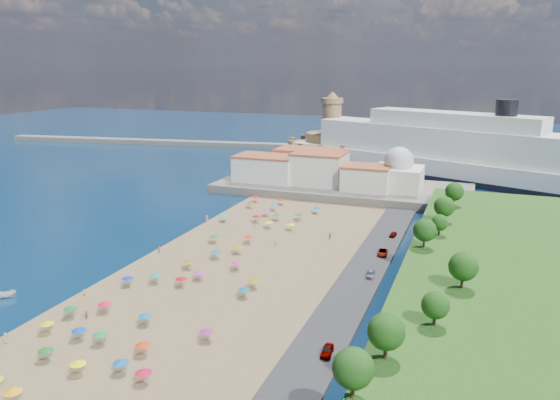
% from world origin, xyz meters
% --- Properties ---
extents(ground, '(700.00, 700.00, 0.00)m').
position_xyz_m(ground, '(0.00, 0.00, 0.00)').
color(ground, '#071938').
rests_on(ground, ground).
extents(terrace, '(90.00, 36.00, 3.00)m').
position_xyz_m(terrace, '(10.00, 73.00, 1.50)').
color(terrace, '#59544C').
rests_on(terrace, ground).
extents(jetty, '(18.00, 70.00, 2.40)m').
position_xyz_m(jetty, '(-12.00, 108.00, 1.20)').
color(jetty, '#59544C').
rests_on(jetty, ground).
extents(breakwater, '(199.03, 34.77, 2.60)m').
position_xyz_m(breakwater, '(-110.00, 153.00, 1.30)').
color(breakwater, '#59544C').
rests_on(breakwater, ground).
extents(waterfront_buildings, '(57.00, 29.00, 11.00)m').
position_xyz_m(waterfront_buildings, '(-3.05, 73.64, 7.88)').
color(waterfront_buildings, silver).
rests_on(waterfront_buildings, terrace).
extents(domed_building, '(16.00, 16.00, 15.00)m').
position_xyz_m(domed_building, '(30.00, 71.00, 8.97)').
color(domed_building, silver).
rests_on(domed_building, terrace).
extents(fortress, '(40.00, 40.00, 32.40)m').
position_xyz_m(fortress, '(-12.00, 138.00, 6.68)').
color(fortress, '#A57D52').
rests_on(fortress, ground).
extents(cruise_ship, '(146.78, 73.63, 32.49)m').
position_xyz_m(cruise_ship, '(45.13, 111.76, 9.62)').
color(cruise_ship, black).
rests_on(cruise_ship, ground).
extents(beach_parasols, '(31.56, 116.63, 2.20)m').
position_xyz_m(beach_parasols, '(-0.68, -12.93, 2.15)').
color(beach_parasols, gray).
rests_on(beach_parasols, beach).
extents(beachgoers, '(39.64, 98.53, 1.89)m').
position_xyz_m(beachgoers, '(-3.78, 6.14, 1.13)').
color(beachgoers, tan).
rests_on(beachgoers, beach).
extents(parked_cars, '(2.62, 68.47, 1.42)m').
position_xyz_m(parked_cars, '(36.00, -3.10, 1.35)').
color(parked_cars, gray).
rests_on(parked_cars, promenade).
extents(hillside_trees, '(16.17, 105.82, 6.81)m').
position_xyz_m(hillside_trees, '(48.66, -8.27, 9.92)').
color(hillside_trees, '#382314').
rests_on(hillside_trees, hillside).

